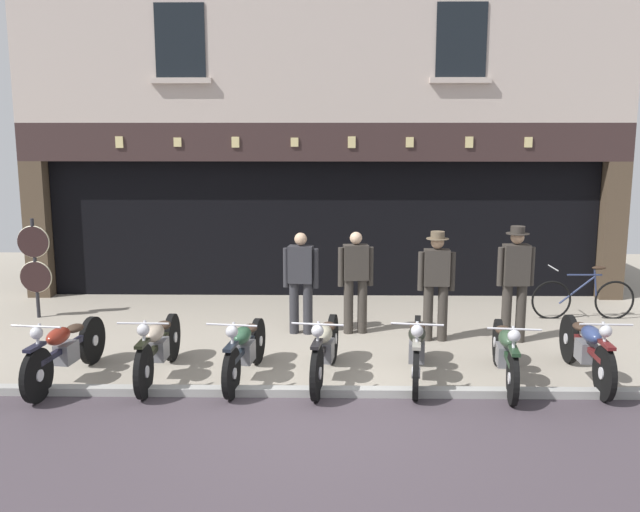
# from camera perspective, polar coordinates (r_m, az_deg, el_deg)

# --- Properties ---
(ground) EXTENTS (23.35, 22.00, 0.18)m
(ground) POSITION_cam_1_polar(r_m,az_deg,el_deg) (7.68, -0.26, -14.48)
(ground) COLOR gray
(shop_facade) EXTENTS (11.65, 4.42, 6.37)m
(shop_facade) POSITION_cam_1_polar(r_m,az_deg,el_deg) (15.04, 0.36, 4.71)
(shop_facade) COLOR black
(shop_facade) RESTS_ON ground
(motorcycle_far_left) EXTENTS (0.62, 2.06, 0.93)m
(motorcycle_far_left) POSITION_cam_1_polar(r_m,az_deg,el_deg) (9.52, -20.03, -7.16)
(motorcycle_far_left) COLOR black
(motorcycle_far_left) RESTS_ON ground
(motorcycle_left) EXTENTS (0.62, 2.07, 0.93)m
(motorcycle_left) POSITION_cam_1_polar(r_m,az_deg,el_deg) (9.32, -13.03, -7.17)
(motorcycle_left) COLOR black
(motorcycle_left) RESTS_ON ground
(motorcycle_center_left) EXTENTS (0.62, 1.94, 0.91)m
(motorcycle_center_left) POSITION_cam_1_polar(r_m,az_deg,el_deg) (9.07, -6.15, -7.50)
(motorcycle_center_left) COLOR black
(motorcycle_center_left) RESTS_ON ground
(motorcycle_center) EXTENTS (0.62, 2.06, 0.93)m
(motorcycle_center) POSITION_cam_1_polar(r_m,az_deg,el_deg) (9.01, 0.41, -7.46)
(motorcycle_center) COLOR black
(motorcycle_center) RESTS_ON ground
(motorcycle_center_right) EXTENTS (0.62, 2.02, 0.93)m
(motorcycle_center_right) POSITION_cam_1_polar(r_m,az_deg,el_deg) (9.11, 7.89, -7.40)
(motorcycle_center_right) COLOR black
(motorcycle_center_right) RESTS_ON ground
(motorcycle_right) EXTENTS (0.62, 2.06, 0.91)m
(motorcycle_right) POSITION_cam_1_polar(r_m,az_deg,el_deg) (9.21, 14.86, -7.52)
(motorcycle_right) COLOR black
(motorcycle_right) RESTS_ON ground
(motorcycle_far_right) EXTENTS (0.62, 2.05, 0.93)m
(motorcycle_far_right) POSITION_cam_1_polar(r_m,az_deg,el_deg) (9.64, 20.88, -6.99)
(motorcycle_far_right) COLOR black
(motorcycle_far_right) RESTS_ON ground
(salesman_left) EXTENTS (0.56, 0.27, 1.61)m
(salesman_left) POSITION_cam_1_polar(r_m,az_deg,el_deg) (10.93, -1.57, -1.84)
(salesman_left) COLOR #2D2D33
(salesman_left) RESTS_ON ground
(shopkeeper_center) EXTENTS (0.56, 0.27, 1.62)m
(shopkeeper_center) POSITION_cam_1_polar(r_m,az_deg,el_deg) (10.96, 2.92, -1.78)
(shopkeeper_center) COLOR #38332D
(shopkeeper_center) RESTS_ON ground
(salesman_right) EXTENTS (0.56, 0.34, 1.68)m
(salesman_right) POSITION_cam_1_polar(r_m,az_deg,el_deg) (10.69, 9.45, -1.99)
(salesman_right) COLOR #38332D
(salesman_right) RESTS_ON ground
(assistant_far_right) EXTENTS (0.56, 0.34, 1.77)m
(assistant_far_right) POSITION_cam_1_polar(r_m,az_deg,el_deg) (10.87, 15.62, -1.74)
(assistant_far_right) COLOR #38332D
(assistant_far_right) RESTS_ON ground
(tyre_sign_pole) EXTENTS (0.55, 0.06, 1.71)m
(tyre_sign_pole) POSITION_cam_1_polar(r_m,az_deg,el_deg) (12.78, -22.22, -0.36)
(tyre_sign_pole) COLOR #232328
(tyre_sign_pole) RESTS_ON ground
(advert_board_near) EXTENTS (0.74, 0.03, 1.04)m
(advert_board_near) POSITION_cam_1_polar(r_m,az_deg,el_deg) (13.70, 11.83, 3.43)
(advert_board_near) COLOR beige
(leaning_bicycle) EXTENTS (1.75, 0.50, 0.93)m
(leaning_bicycle) POSITION_cam_1_polar(r_m,az_deg,el_deg) (12.72, 20.66, -3.20)
(leaning_bicycle) COLOR black
(leaning_bicycle) RESTS_ON ground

